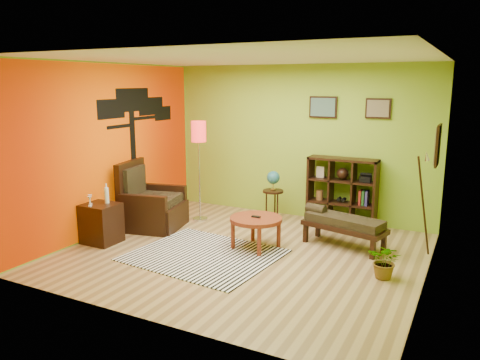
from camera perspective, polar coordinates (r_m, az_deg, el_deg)
The scene contains 11 objects.
ground at distance 7.01m, azimuth 0.43°, elevation -8.88°, with size 5.00×5.00×0.00m, color tan.
room_shell at distance 6.65m, azimuth -0.20°, elevation 5.97°, with size 5.04×4.54×2.82m.
zebra_rug at distance 6.93m, azimuth -4.39°, elevation -9.10°, with size 2.01×1.72×0.01m, color white.
coffee_table at distance 7.08m, azimuth 1.96°, elevation -5.09°, with size 0.79×0.79×0.51m.
armchair at distance 8.28m, azimuth -10.91°, elevation -3.30°, with size 1.12×1.12×1.15m.
side_cabinet at distance 7.67m, azimuth -16.56°, elevation -5.05°, with size 0.53×0.48×0.94m.
floor_lamp at distance 8.37m, azimuth -5.04°, elevation 4.82°, with size 0.27×0.27×1.81m.
globe_table at distance 8.46m, azimuth 4.07°, elevation -0.39°, with size 0.38×0.38×0.92m.
cube_shelf at distance 8.36m, azimuth 12.40°, elevation -1.45°, with size 1.20×0.35×1.20m.
bench at distance 7.32m, azimuth 12.33°, elevation -5.11°, with size 1.35×0.75×0.59m.
potted_plant at distance 6.37m, azimuth 17.31°, elevation -9.85°, with size 0.42×0.47×0.37m, color #26661E.
Camera 1 is at (2.95, -5.85, 2.48)m, focal length 35.00 mm.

